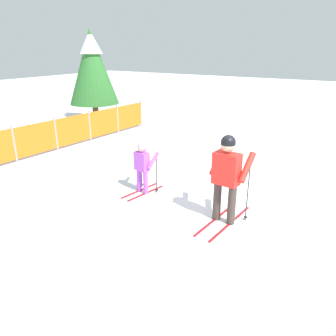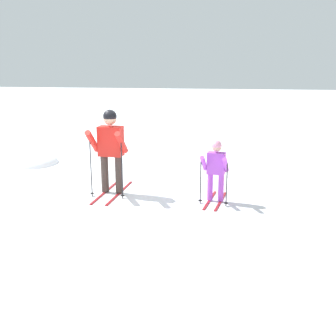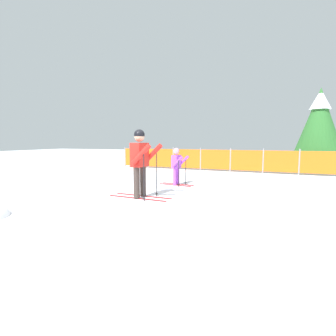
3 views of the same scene
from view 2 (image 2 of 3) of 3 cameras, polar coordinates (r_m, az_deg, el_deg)
The scene contains 4 objects.
ground_plane at distance 8.37m, azimuth -9.72°, elevation -3.87°, with size 60.00×60.00×0.00m, color white.
skier_adult at distance 8.30m, azimuth -7.80°, elevation 3.17°, with size 1.60×0.74×1.68m.
skier_child at distance 7.84m, azimuth 6.51°, elevation 0.21°, with size 1.13×0.55×1.17m.
snow_mound at distance 11.35m, azimuth -17.31°, elevation 0.59°, with size 1.24×1.05×0.49m, color white.
Camera 2 is at (7.57, 2.42, 2.64)m, focal length 45.00 mm.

